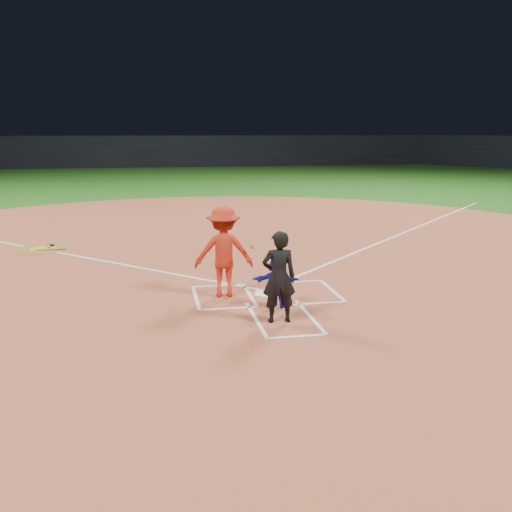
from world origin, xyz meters
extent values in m
plane|color=#1A4F13|center=(0.00, 0.00, 0.00)|extent=(120.00, 120.00, 0.00)
cylinder|color=brown|center=(0.00, 6.00, 0.01)|extent=(28.00, 28.00, 0.01)
cube|color=black|center=(0.00, 48.00, 1.60)|extent=(80.00, 1.20, 3.20)
cylinder|color=white|center=(0.00, 0.00, 0.02)|extent=(0.60, 0.60, 0.02)
cylinder|color=brown|center=(-5.87, 6.29, 0.02)|extent=(1.70, 1.70, 0.01)
cylinder|color=gold|center=(-5.87, 6.29, 0.02)|extent=(0.80, 0.80, 0.00)
cylinder|color=brown|center=(-5.72, 6.54, 0.05)|extent=(0.21, 0.84, 0.06)
cylinder|color=#A6703C|center=(-5.57, 5.99, 0.05)|extent=(0.84, 0.13, 0.06)
torus|color=black|center=(-5.67, 6.69, 0.05)|extent=(0.19, 0.19, 0.05)
imported|color=#141AAA|center=(0.01, -1.00, 0.55)|extent=(1.04, 0.54, 1.07)
imported|color=black|center=(-0.14, -1.92, 0.91)|extent=(0.67, 0.46, 1.80)
cube|color=white|center=(-0.98, 0.92, 0.01)|extent=(1.22, 0.08, 0.01)
cube|color=white|center=(-0.98, -0.92, 0.01)|extent=(1.22, 0.08, 0.01)
cube|color=white|center=(-0.37, 0.00, 0.01)|extent=(0.08, 1.83, 0.01)
cube|color=white|center=(-1.59, 0.00, 0.01)|extent=(0.08, 1.83, 0.01)
cube|color=white|center=(0.98, 0.92, 0.01)|extent=(1.22, 0.08, 0.01)
cube|color=white|center=(0.98, -0.92, 0.01)|extent=(1.22, 0.08, 0.01)
cube|color=white|center=(0.37, 0.00, 0.01)|extent=(0.08, 1.83, 0.01)
cube|color=white|center=(1.59, 0.00, 0.01)|extent=(0.08, 1.83, 0.01)
cube|color=white|center=(-0.55, -1.70, 0.01)|extent=(0.08, 2.20, 0.01)
cube|color=white|center=(0.55, -1.70, 0.01)|extent=(0.08, 2.20, 0.01)
cube|color=white|center=(0.00, -2.80, 0.01)|extent=(1.10, 0.08, 0.01)
cube|color=white|center=(7.07, 7.37, 0.01)|extent=(14.21, 14.21, 0.01)
cube|color=white|center=(-7.07, 7.37, 0.01)|extent=(14.21, 14.21, 0.01)
imported|color=red|center=(-0.94, 0.06, 1.03)|extent=(1.37, 0.87, 2.03)
cylinder|color=olive|center=(-0.34, -0.09, 1.15)|extent=(0.28, 0.83, 0.28)
camera|label=1|loc=(-2.56, -12.25, 3.65)|focal=40.00mm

